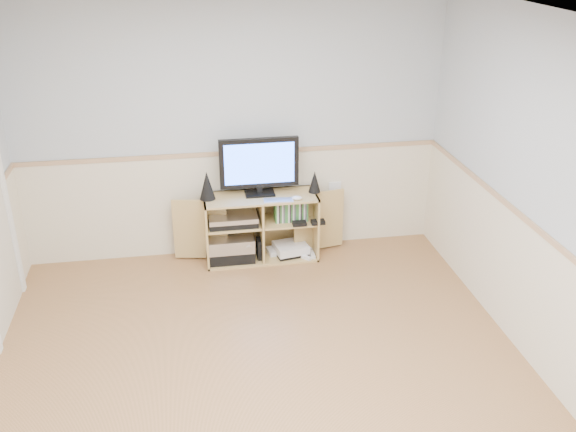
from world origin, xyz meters
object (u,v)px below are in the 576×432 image
object	(u,v)px
media_cabinet	(260,224)
game_consoles	(290,249)
monitor	(259,165)
keyboard	(278,200)

from	to	relation	value
media_cabinet	game_consoles	bearing A→B (deg)	-12.77
game_consoles	media_cabinet	bearing A→B (deg)	167.23
monitor	keyboard	bearing A→B (deg)	-51.35
media_cabinet	game_consoles	world-z (taller)	media_cabinet
monitor	keyboard	xyz separation A→B (m)	(0.15, -0.19, -0.29)
media_cabinet	keyboard	bearing A→B (deg)	-51.68
keyboard	game_consoles	size ratio (longest dim) A/B	0.59
media_cabinet	keyboard	xyz separation A→B (m)	(0.15, -0.19, 0.32)
media_cabinet	game_consoles	distance (m)	0.39
monitor	game_consoles	size ratio (longest dim) A/B	1.61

